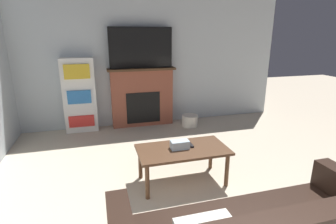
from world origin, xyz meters
TOP-DOWN VIEW (x-y plane):
  - wall_back at (0.00, 4.64)m, footprint 5.70×0.06m
  - fireplace at (-0.07, 4.50)m, footprint 1.30×0.28m
  - tv at (-0.07, 4.48)m, footprint 1.20×0.03m
  - coffee_table at (0.01, 2.23)m, footprint 1.09×0.58m
  - tissue_box at (-0.02, 2.24)m, footprint 0.22×0.12m
  - remote_control at (0.13, 2.29)m, footprint 0.04×0.15m
  - bookshelf at (-1.24, 4.47)m, footprint 0.58×0.29m
  - storage_basket at (0.82, 4.15)m, footprint 0.32×0.32m

SIDE VIEW (x-z plane):
  - storage_basket at x=0.82m, z-range 0.00..0.23m
  - coffee_table at x=0.01m, z-range 0.17..0.62m
  - remote_control at x=0.13m, z-range 0.45..0.47m
  - tissue_box at x=-0.02m, z-range 0.45..0.55m
  - fireplace at x=-0.07m, z-range 0.00..1.15m
  - bookshelf at x=-1.24m, z-range 0.00..1.37m
  - wall_back at x=0.00m, z-range 0.00..2.70m
  - tv at x=-0.07m, z-range 1.15..1.90m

